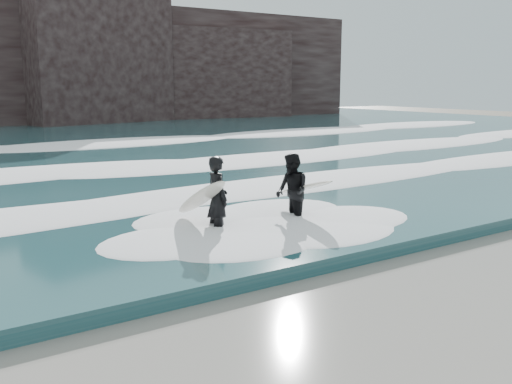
% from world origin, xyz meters
% --- Properties ---
extents(ground, '(120.00, 120.00, 0.00)m').
position_xyz_m(ground, '(0.00, 0.00, 0.00)').
color(ground, '#7C6D57').
rests_on(ground, ground).
extents(sea, '(90.00, 52.00, 0.30)m').
position_xyz_m(sea, '(0.00, 29.00, 0.15)').
color(sea, '#1F494F').
rests_on(sea, ground).
extents(foam_near, '(60.00, 3.20, 0.20)m').
position_xyz_m(foam_near, '(0.00, 9.00, 0.40)').
color(foam_near, white).
rests_on(foam_near, sea).
extents(foam_mid, '(60.00, 4.00, 0.24)m').
position_xyz_m(foam_mid, '(0.00, 16.00, 0.42)').
color(foam_mid, white).
rests_on(foam_mid, sea).
extents(foam_far, '(60.00, 4.80, 0.30)m').
position_xyz_m(foam_far, '(0.00, 25.00, 0.45)').
color(foam_far, white).
rests_on(foam_far, sea).
extents(surfer_left, '(1.04, 2.17, 1.89)m').
position_xyz_m(surfer_left, '(-0.35, 6.25, 0.96)').
color(surfer_left, black).
rests_on(surfer_left, ground).
extents(surfer_right, '(1.20, 2.07, 1.85)m').
position_xyz_m(surfer_right, '(1.70, 6.02, 0.93)').
color(surfer_right, black).
rests_on(surfer_right, ground).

